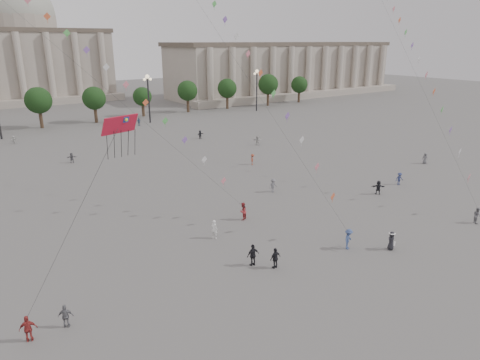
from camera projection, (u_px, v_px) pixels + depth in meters
ground at (325, 275)px, 34.02m from camera, size 360.00×360.00×0.00m
hall_east at (286, 69)px, 145.30m from camera, size 84.00×26.22×17.20m
hall_central at (24, 52)px, 130.90m from camera, size 48.30×34.30×35.50m
tree_row at (70, 100)px, 93.49m from camera, size 137.12×5.12×8.00m
lamp_post_mid_east at (148, 90)px, 94.67m from camera, size 2.00×0.90×10.65m
lamp_post_far_east at (257, 83)px, 110.78m from camera, size 2.00×0.90×10.65m
person_crowd_0 at (139, 122)px, 93.25m from camera, size 1.11×0.65×1.77m
person_crowd_3 at (378, 187)px, 51.63m from camera, size 1.55×1.40×1.71m
person_crowd_4 at (14, 140)px, 76.93m from camera, size 1.42×1.01×1.47m
person_crowd_6 at (273, 185)px, 52.29m from camera, size 1.14×0.67×1.74m
person_crowd_7 at (257, 140)px, 75.98m from camera, size 1.52×1.26×1.63m
person_crowd_8 at (253, 159)px, 63.95m from camera, size 1.15×1.20×1.64m
person_crowd_9 at (200, 135)px, 80.76m from camera, size 1.58×0.84×1.63m
person_crowd_12 at (72, 158)px, 64.93m from camera, size 1.52×0.70×1.58m
person_crowd_13 at (214, 229)px, 40.07m from camera, size 0.68×0.79×1.84m
person_crowd_14 at (399, 179)px, 55.03m from camera, size 1.19×0.91×1.62m
person_crowd_19 at (425, 158)px, 64.54m from camera, size 0.68×0.89×1.62m
tourist_0 at (28, 329)px, 26.28m from camera, size 1.12×0.70×1.78m
tourist_1 at (253, 255)px, 35.16m from camera, size 1.14×0.52×1.91m
tourist_3 at (66, 316)px, 27.59m from camera, size 1.04×0.78×1.64m
tourist_4 at (275, 258)px, 34.79m from camera, size 1.07×0.49×1.78m
kite_flyer_0 at (243, 211)px, 44.22m from camera, size 1.14×1.06×1.88m
kite_flyer_1 at (348, 239)px, 37.99m from camera, size 1.42×1.17×1.91m
kite_flyer_2 at (477, 215)px, 43.47m from camera, size 0.98×1.01×1.64m
hat_person at (391, 240)px, 37.91m from camera, size 0.99×0.95×1.71m
dragon_kite at (120, 138)px, 23.86m from camera, size 4.14×1.87×13.43m
kite_train_east at (394, 14)px, 60.79m from camera, size 23.10×40.18×59.81m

